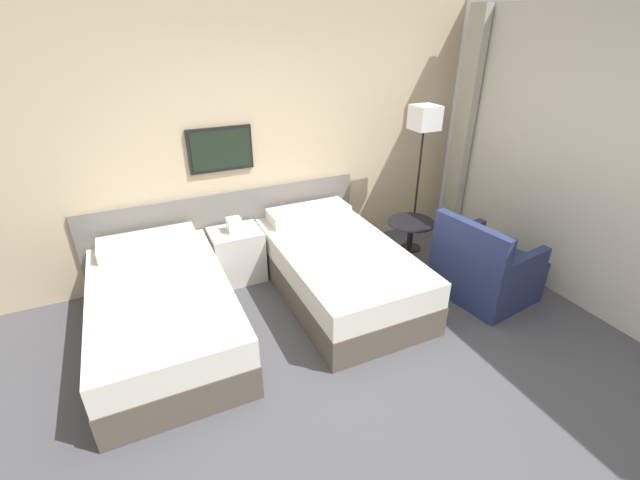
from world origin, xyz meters
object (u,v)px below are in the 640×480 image
object	(u,v)px
bed_near_door	(163,312)
armchair	(484,270)
floor_lamp	(424,129)
nightstand	(237,254)
bed_near_window	(338,269)
side_table	(410,237)

from	to	relation	value
bed_near_door	armchair	distance (m)	3.02
floor_lamp	nightstand	bearing A→B (deg)	173.59
armchair	floor_lamp	bearing A→B (deg)	-5.10
nightstand	floor_lamp	world-z (taller)	floor_lamp
bed_near_window	side_table	bearing A→B (deg)	3.05
bed_near_window	side_table	xyz separation A→B (m)	(0.87, 0.05, 0.15)
nightstand	armchair	xyz separation A→B (m)	(2.13, -1.33, -0.01)
floor_lamp	side_table	bearing A→B (deg)	-130.71
bed_near_window	nightstand	size ratio (longest dim) A/B	2.78
nightstand	side_table	xyz separation A→B (m)	(1.70, -0.66, 0.14)
nightstand	floor_lamp	distance (m)	2.38
bed_near_door	bed_near_window	bearing A→B (deg)	0.00
bed_near_door	bed_near_window	size ratio (longest dim) A/B	1.00
side_table	armchair	size ratio (longest dim) A/B	0.67
bed_near_door	bed_near_window	distance (m)	1.66
bed_near_door	armchair	xyz separation A→B (m)	(2.96, -0.63, 0.00)
side_table	floor_lamp	bearing A→B (deg)	49.29
floor_lamp	armchair	world-z (taller)	floor_lamp
nightstand	floor_lamp	xyz separation A→B (m)	(2.07, -0.23, 1.16)
bed_near_door	side_table	bearing A→B (deg)	1.05
bed_near_door	floor_lamp	size ratio (longest dim) A/B	1.15
floor_lamp	side_table	world-z (taller)	floor_lamp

